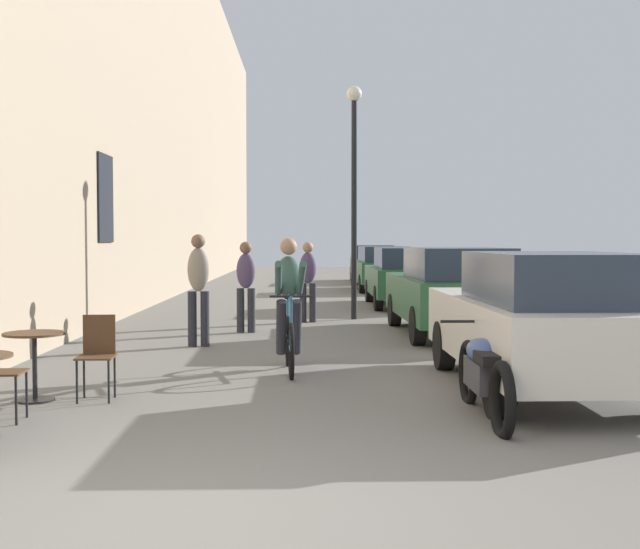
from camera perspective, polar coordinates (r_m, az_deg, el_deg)
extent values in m
plane|color=slate|center=(5.19, -9.17, -16.60)|extent=(88.00, 88.00, 0.00)
cube|color=tan|center=(19.83, -13.54, 15.62)|extent=(0.50, 68.00, 12.43)
cube|color=black|center=(16.25, -14.87, 5.21)|extent=(0.04, 1.10, 1.70)
cylinder|color=black|center=(8.26, -19.96, -7.91)|extent=(0.02, 0.02, 0.45)
cylinder|color=black|center=(7.95, -20.61, -8.32)|extent=(0.02, 0.02, 0.45)
cube|color=#4C331E|center=(8.11, -21.40, -6.44)|extent=(0.40, 0.40, 0.02)
cylinder|color=black|center=(9.10, -19.41, -8.32)|extent=(0.40, 0.40, 0.02)
cylinder|color=black|center=(9.04, -19.45, -6.16)|extent=(0.05, 0.05, 0.67)
cylinder|color=#4C331E|center=(8.99, -19.48, -3.95)|extent=(0.64, 0.64, 0.02)
cylinder|color=black|center=(8.69, -14.66, -7.33)|extent=(0.02, 0.02, 0.45)
cylinder|color=black|center=(8.76, -16.75, -7.28)|extent=(0.02, 0.02, 0.45)
cylinder|color=black|center=(9.00, -14.26, -6.98)|extent=(0.02, 0.02, 0.45)
cylinder|color=black|center=(9.07, -16.28, -6.94)|extent=(0.02, 0.02, 0.45)
cube|color=#4C331E|center=(8.84, -15.50, -5.63)|extent=(0.40, 0.40, 0.02)
cube|color=#4C331E|center=(8.99, -15.28, -4.08)|extent=(0.34, 0.04, 0.42)
torus|color=black|center=(9.88, -2.04, -5.45)|extent=(0.09, 0.71, 0.71)
torus|color=black|center=(10.92, -2.28, -4.68)|extent=(0.09, 0.71, 0.71)
cylinder|color=#286084|center=(10.80, -2.26, -3.24)|extent=(0.05, 0.22, 0.58)
cylinder|color=#286084|center=(10.27, -2.16, -1.66)|extent=(0.09, 0.82, 0.14)
cylinder|color=#286084|center=(9.86, -2.05, -3.50)|extent=(0.04, 0.09, 0.67)
cylinder|color=#286084|center=(10.42, -2.17, -4.81)|extent=(0.10, 1.00, 0.12)
cylinder|color=black|center=(9.86, -2.06, -1.55)|extent=(0.52, 0.06, 0.03)
ellipsoid|color=black|center=(10.68, -2.25, -1.61)|extent=(0.12, 0.24, 0.06)
ellipsoid|color=#38564C|center=(10.58, -2.23, -0.16)|extent=(0.36, 0.37, 0.59)
sphere|color=#A57A5B|center=(10.53, -2.23, 1.98)|extent=(0.22, 0.22, 0.22)
cylinder|color=#26262D|center=(10.56, -1.67, -3.73)|extent=(0.15, 0.40, 0.75)
cylinder|color=#26262D|center=(10.55, -2.75, -3.74)|extent=(0.15, 0.40, 0.75)
cylinder|color=#38564C|center=(10.20, -1.35, -0.29)|extent=(0.15, 0.75, 0.48)
cylinder|color=#38564C|center=(10.19, -2.95, -0.30)|extent=(0.12, 0.75, 0.48)
cylinder|color=#26262D|center=(12.94, -8.99, -3.11)|extent=(0.14, 0.14, 0.87)
cylinder|color=#26262D|center=(12.92, -8.10, -3.11)|extent=(0.14, 0.14, 0.87)
ellipsoid|color=gray|center=(12.88, -8.57, 0.35)|extent=(0.35, 0.25, 0.69)
sphere|color=brown|center=(12.87, -8.58, 2.33)|extent=(0.22, 0.22, 0.22)
cylinder|color=#26262D|center=(14.74, -4.85, -2.54)|extent=(0.14, 0.14, 0.80)
cylinder|color=#26262D|center=(14.78, -5.62, -2.53)|extent=(0.14, 0.14, 0.80)
ellipsoid|color=#4C3D5B|center=(14.71, -5.25, 0.26)|extent=(0.37, 0.28, 0.64)
sphere|color=brown|center=(14.70, -5.25, 1.89)|extent=(0.22, 0.22, 0.22)
cylinder|color=#26262D|center=(16.51, -0.51, -2.00)|extent=(0.14, 0.14, 0.80)
cylinder|color=#26262D|center=(16.49, -1.20, -2.00)|extent=(0.14, 0.14, 0.80)
ellipsoid|color=#4C3D5B|center=(16.46, -0.86, 0.48)|extent=(0.36, 0.27, 0.63)
sphere|color=#A57A5B|center=(16.45, -0.86, 1.93)|extent=(0.22, 0.22, 0.22)
cylinder|color=black|center=(17.11, 2.42, 4.53)|extent=(0.12, 0.12, 4.60)
sphere|color=silver|center=(17.36, 2.43, 12.60)|extent=(0.32, 0.32, 0.32)
cube|color=beige|center=(9.43, 15.24, -3.83)|extent=(1.85, 4.39, 0.71)
cube|color=#283342|center=(8.88, 16.26, -0.22)|extent=(1.54, 2.37, 0.53)
cylinder|color=black|center=(10.67, 8.72, -4.96)|extent=(0.21, 0.63, 0.63)
cylinder|color=black|center=(11.08, 17.15, -4.77)|extent=(0.21, 0.63, 0.63)
cylinder|color=black|center=(7.89, 12.49, -7.64)|extent=(0.21, 0.63, 0.63)
cube|color=#23512D|center=(14.57, 9.20, -1.57)|extent=(1.89, 4.39, 0.71)
cube|color=#283342|center=(14.03, 9.64, 0.80)|extent=(1.56, 2.38, 0.53)
cylinder|color=black|center=(15.88, 5.27, -2.50)|extent=(0.22, 0.63, 0.63)
cylinder|color=black|center=(16.17, 11.04, -2.44)|extent=(0.22, 0.63, 0.63)
cylinder|color=black|center=(13.04, 6.90, -3.59)|extent=(0.22, 0.63, 0.63)
cylinder|color=black|center=(13.40, 13.85, -3.49)|extent=(0.22, 0.63, 0.63)
cube|color=#23512D|center=(20.59, 5.97, -0.44)|extent=(1.73, 4.17, 0.68)
cube|color=#283342|center=(20.07, 6.15, 1.17)|extent=(1.45, 2.25, 0.50)
cylinder|color=black|center=(21.90, 3.50, -1.15)|extent=(0.19, 0.60, 0.60)
cylinder|color=black|center=(22.08, 7.57, -1.13)|extent=(0.19, 0.60, 0.60)
cylinder|color=black|center=(19.16, 4.13, -1.67)|extent=(0.19, 0.60, 0.60)
cylinder|color=black|center=(19.36, 8.77, -1.65)|extent=(0.19, 0.60, 0.60)
cube|color=#23512D|center=(26.73, 4.34, 0.22)|extent=(1.83, 4.15, 0.67)
cube|color=#283342|center=(26.23, 4.48, 1.44)|extent=(1.50, 2.26, 0.50)
cylinder|color=black|center=(28.01, 2.43, -0.36)|extent=(0.21, 0.60, 0.59)
cylinder|color=black|center=(28.19, 5.56, -0.35)|extent=(0.21, 0.60, 0.59)
cylinder|color=black|center=(25.32, 2.98, -0.66)|extent=(0.21, 0.60, 0.59)
cylinder|color=black|center=(25.52, 6.44, -0.65)|extent=(0.21, 0.60, 0.59)
cube|color=#595960|center=(32.03, 3.75, 0.60)|extent=(1.80, 4.14, 0.67)
cube|color=#283342|center=(31.53, 3.80, 1.62)|extent=(1.48, 2.25, 0.49)
cylinder|color=black|center=(33.36, 2.29, 0.10)|extent=(0.21, 0.59, 0.59)
cylinder|color=black|center=(33.44, 4.94, 0.10)|extent=(0.21, 0.59, 0.59)
cylinder|color=black|center=(30.66, 2.45, -0.11)|extent=(0.21, 0.59, 0.59)
cylinder|color=black|center=(30.75, 5.32, -0.11)|extent=(0.21, 0.59, 0.59)
torus|color=black|center=(8.65, 10.39, -6.83)|extent=(0.09, 0.69, 0.69)
torus|color=black|center=(7.26, 12.70, -8.65)|extent=(0.10, 0.70, 0.70)
cube|color=#333338|center=(7.93, 11.45, -6.95)|extent=(0.24, 0.76, 0.28)
ellipsoid|color=#384C84|center=(8.00, 11.30, -5.28)|extent=(0.28, 0.52, 0.24)
cube|color=black|center=(7.63, 11.92, -5.81)|extent=(0.24, 0.44, 0.10)
cylinder|color=black|center=(8.48, 10.55, -3.27)|extent=(0.62, 0.03, 0.03)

